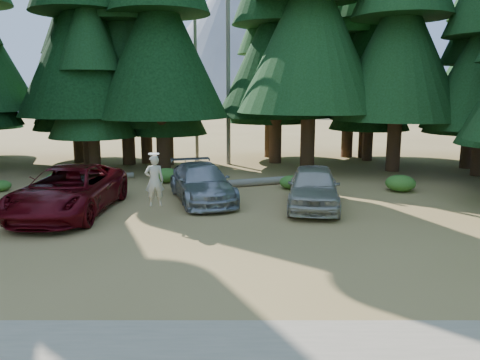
{
  "coord_description": "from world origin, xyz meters",
  "views": [
    {
      "loc": [
        1.48,
        -13.01,
        4.34
      ],
      "look_at": [
        1.48,
        3.01,
        1.25
      ],
      "focal_mm": 35.0,
      "sensor_mm": 36.0,
      "label": 1
    }
  ],
  "objects": [
    {
      "name": "ground",
      "position": [
        0.0,
        0.0,
        0.0
      ],
      "size": [
        160.0,
        160.0,
        0.0
      ],
      "primitive_type": "plane",
      "color": "olive",
      "rests_on": "ground"
    },
    {
      "name": "shrub_left",
      "position": [
        -5.34,
        8.11,
        0.26
      ],
      "size": [
        0.94,
        0.94,
        0.51
      ],
      "primitive_type": "ellipsoid",
      "color": "#347121",
      "rests_on": "ground"
    },
    {
      "name": "snag_back",
      "position": [
        -1.2,
        16.0,
        5.0
      ],
      "size": [
        0.2,
        0.2,
        10.0
      ],
      "primitive_type": "cylinder",
      "color": "gray",
      "rests_on": "ground"
    },
    {
      "name": "log_right",
      "position": [
        2.78,
        8.32,
        0.17
      ],
      "size": [
        5.2,
        2.17,
        0.35
      ],
      "primitive_type": "cylinder",
      "rotation": [
        0.0,
        1.57,
        0.35
      ],
      "color": "gray",
      "rests_on": "ground"
    },
    {
      "name": "log_left",
      "position": [
        -5.64,
        9.06,
        0.14
      ],
      "size": [
        3.68,
        2.23,
        0.29
      ],
      "primitive_type": "cylinder",
      "rotation": [
        0.0,
        1.57,
        0.51
      ],
      "color": "gray",
      "rests_on": "ground"
    },
    {
      "name": "log_mid",
      "position": [
        -0.75,
        10.5,
        0.13
      ],
      "size": [
        2.91,
        1.99,
        0.27
      ],
      "primitive_type": "cylinder",
      "rotation": [
        0.0,
        1.57,
        -0.57
      ],
      "color": "gray",
      "rests_on": "ground"
    },
    {
      "name": "shrub_center_left",
      "position": [
        -2.04,
        8.93,
        0.34
      ],
      "size": [
        1.23,
        1.23,
        0.67
      ],
      "primitive_type": "ellipsoid",
      "color": "#347121",
      "rests_on": "ground"
    },
    {
      "name": "frisbee_player",
      "position": [
        -1.4,
        2.43,
        1.34
      ],
      "size": [
        0.72,
        0.56,
        1.81
      ],
      "rotation": [
        0.0,
        0.0,
        3.39
      ],
      "color": "beige",
      "rests_on": "ground"
    },
    {
      "name": "shrub_edge_west",
      "position": [
        -8.96,
        6.95,
        0.23
      ],
      "size": [
        0.85,
        0.85,
        0.47
      ],
      "primitive_type": "ellipsoid",
      "color": "#347121",
      "rests_on": "ground"
    },
    {
      "name": "silver_minivan_right",
      "position": [
        4.23,
        4.07,
        0.79
      ],
      "size": [
        2.51,
        4.84,
        1.58
      ],
      "primitive_type": "imported",
      "rotation": [
        0.0,
        0.0,
        -0.14
      ],
      "color": "#B4AEA0",
      "rests_on": "ground"
    },
    {
      "name": "snag_front",
      "position": [
        0.8,
        14.5,
        6.0
      ],
      "size": [
        0.24,
        0.24,
        12.0
      ],
      "primitive_type": "cylinder",
      "color": "gray",
      "rests_on": "ground"
    },
    {
      "name": "forest_belt_north",
      "position": [
        0.0,
        15.0,
        0.0
      ],
      "size": [
        36.0,
        7.0,
        22.0
      ],
      "primitive_type": null,
      "color": "black",
      "rests_on": "ground"
    },
    {
      "name": "shrub_far_right",
      "position": [
        8.47,
        6.93,
        0.35
      ],
      "size": [
        1.29,
        1.29,
        0.71
      ],
      "primitive_type": "ellipsoid",
      "color": "#347121",
      "rests_on": "ground"
    },
    {
      "name": "shrub_right",
      "position": [
        3.78,
        7.44,
        0.29
      ],
      "size": [
        1.07,
        1.07,
        0.59
      ],
      "primitive_type": "ellipsoid",
      "color": "#347121",
      "rests_on": "ground"
    },
    {
      "name": "silver_minivan_center",
      "position": [
        -0.04,
        5.18,
        0.72
      ],
      "size": [
        3.39,
        5.36,
        1.45
      ],
      "primitive_type": "imported",
      "rotation": [
        0.0,
        0.0,
        0.29
      ],
      "color": "#9A9DA2",
      "rests_on": "ground"
    },
    {
      "name": "mountain_peak",
      "position": [
        -2.59,
        88.23,
        12.71
      ],
      "size": [
        48.0,
        50.0,
        28.0
      ],
      "color": "gray",
      "rests_on": "ground"
    },
    {
      "name": "shrub_far_left",
      "position": [
        -7.27,
        8.88,
        0.24
      ],
      "size": [
        0.89,
        0.89,
        0.49
      ],
      "primitive_type": "ellipsoid",
      "color": "#347121",
      "rests_on": "ground"
    },
    {
      "name": "red_pickup",
      "position": [
        -4.59,
        3.14,
        0.84
      ],
      "size": [
        3.01,
        6.15,
        1.68
      ],
      "primitive_type": "imported",
      "rotation": [
        0.0,
        0.0,
        -0.04
      ],
      "color": "#58070E",
      "rests_on": "ground"
    },
    {
      "name": "shrub_center_right",
      "position": [
        -0.56,
        7.62,
        0.21
      ],
      "size": [
        0.75,
        0.75,
        0.41
      ],
      "primitive_type": "ellipsoid",
      "color": "#347121",
      "rests_on": "ground"
    }
  ]
}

